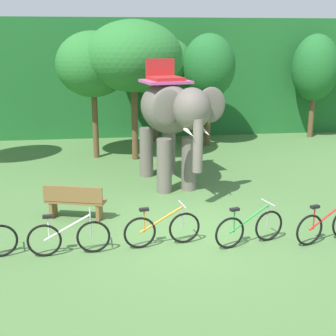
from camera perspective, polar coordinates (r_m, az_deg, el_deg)
The scene contains 13 objects.
ground_plane at distance 10.98m, azimuth 2.59°, elevation -7.88°, with size 80.00×80.00×0.00m, color #4C753D.
foliage_hedge at distance 24.17m, azimuth -3.34°, elevation 11.38°, with size 36.00×6.00×5.27m, color #1E6028.
tree_center at distance 17.49m, azimuth -9.18°, elevation 12.37°, with size 2.67×2.67×4.66m.
tree_right at distance 17.05m, azimuth -4.25°, elevation 13.46°, with size 3.50×3.50×5.04m.
tree_left at distance 20.29m, azimuth -1.73°, elevation 12.52°, with size 3.49×3.49×4.56m.
tree_center_right at distance 19.39m, azimuth 5.02°, elevation 12.21°, with size 2.15×2.15×4.59m.
tree_center_left at distance 22.14m, azimuth 17.57°, elevation 11.58°, with size 2.06×2.06×4.59m.
elephant at distance 13.88m, azimuth 0.28°, elevation 6.58°, with size 2.39×4.24×3.78m.
bike_white at distance 9.98m, azimuth -12.04°, elevation -8.29°, with size 1.71×0.52×0.92m.
bike_orange at distance 10.17m, azimuth -0.72°, elevation -7.47°, with size 1.70×0.52×0.92m.
bike_green at distance 10.37m, azimuth 9.94°, elevation -7.24°, with size 1.66×0.63×0.92m.
bike_red at distance 10.95m, azimuth 18.90°, elevation -6.62°, with size 1.65×0.65×0.92m.
wooden_bench at distance 11.81m, azimuth -11.34°, elevation -3.97°, with size 1.55×0.81×0.89m.
Camera 1 is at (-1.82, -9.92, 4.35)m, focal length 49.83 mm.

